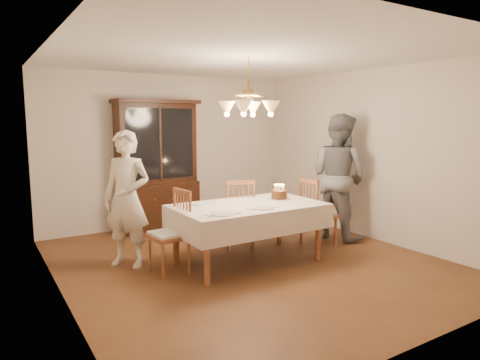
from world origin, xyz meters
TOP-DOWN VIEW (x-y plane):
  - ground at (0.00, 0.00)m, footprint 5.00×5.00m
  - room_shell at (0.00, 0.00)m, footprint 5.00×5.00m
  - dining_table at (0.00, 0.00)m, footprint 1.90×1.10m
  - china_hutch at (-0.35, 2.25)m, footprint 1.38×0.54m
  - chair_far_side at (0.24, 0.63)m, footprint 0.55×0.54m
  - chair_left_end at (-1.01, 0.18)m, footprint 0.46×0.47m
  - chair_right_end at (1.26, 0.07)m, footprint 0.44×0.46m
  - elderly_woman at (-1.36, 0.69)m, footprint 0.72×0.74m
  - adult_in_grey at (1.84, 0.26)m, footprint 0.86×1.03m
  - birthday_cake at (0.53, 0.05)m, footprint 0.30×0.30m
  - place_setting_near_left at (-0.57, -0.35)m, footprint 0.41×0.26m
  - place_setting_near_right at (0.01, -0.30)m, footprint 0.41×0.27m
  - place_setting_far_left at (-0.51, 0.31)m, footprint 0.38×0.23m
  - chandelier at (-0.00, -0.00)m, footprint 0.62×0.62m

SIDE VIEW (x-z plane):
  - ground at x=0.00m, z-range 0.00..0.00m
  - chair_far_side at x=0.24m, z-range -0.06..0.94m
  - chair_right_end at x=1.26m, z-range -0.06..0.94m
  - chair_left_end at x=-1.01m, z-range -0.05..0.95m
  - dining_table at x=0.00m, z-range 0.30..1.06m
  - place_setting_far_left at x=-0.51m, z-range 0.76..0.77m
  - place_setting_near_left at x=-0.57m, z-range 0.76..0.77m
  - place_setting_near_right at x=0.01m, z-range 0.76..0.77m
  - birthday_cake at x=0.53m, z-range 0.71..0.92m
  - elderly_woman at x=-1.36m, z-range 0.00..1.71m
  - adult_in_grey at x=1.84m, z-range 0.00..1.93m
  - china_hutch at x=-0.35m, z-range -0.04..2.12m
  - room_shell at x=0.00m, z-range -0.92..4.08m
  - chandelier at x=0.00m, z-range 1.61..2.34m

